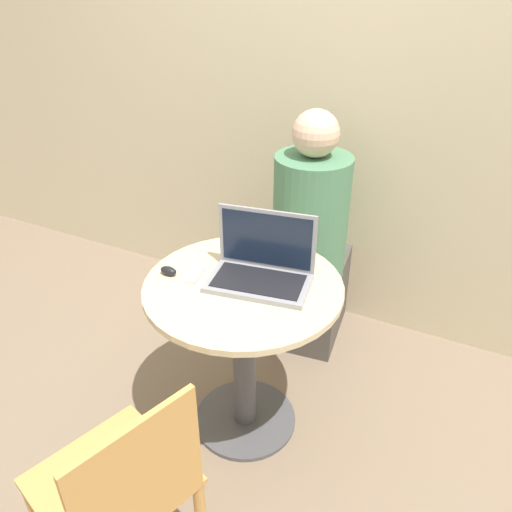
{
  "coord_description": "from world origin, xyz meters",
  "views": [
    {
      "loc": [
        0.72,
        -1.35,
        1.76
      ],
      "look_at": [
        0.03,
        0.05,
        0.83
      ],
      "focal_mm": 35.0,
      "sensor_mm": 36.0,
      "label": 1
    }
  ],
  "objects_px": {
    "laptop": "(262,267)",
    "chair_empty": "(123,495)",
    "person_seated": "(311,253)",
    "cell_phone": "(194,276)"
  },
  "relations": [
    {
      "from": "cell_phone",
      "to": "chair_empty",
      "type": "xyz_separation_m",
      "value": [
        0.18,
        -0.69,
        -0.29
      ]
    },
    {
      "from": "chair_empty",
      "to": "person_seated",
      "type": "bearing_deg",
      "value": 88.65
    },
    {
      "from": "laptop",
      "to": "person_seated",
      "type": "relative_size",
      "value": 0.33
    },
    {
      "from": "cell_phone",
      "to": "person_seated",
      "type": "xyz_separation_m",
      "value": [
        0.21,
        0.71,
        -0.22
      ]
    },
    {
      "from": "laptop",
      "to": "chair_empty",
      "type": "distance_m",
      "value": 0.86
    },
    {
      "from": "cell_phone",
      "to": "person_seated",
      "type": "distance_m",
      "value": 0.77
    },
    {
      "from": "chair_empty",
      "to": "person_seated",
      "type": "distance_m",
      "value": 1.4
    },
    {
      "from": "cell_phone",
      "to": "person_seated",
      "type": "relative_size",
      "value": 0.09
    },
    {
      "from": "laptop",
      "to": "chair_empty",
      "type": "xyz_separation_m",
      "value": [
        -0.06,
        -0.79,
        -0.34
      ]
    },
    {
      "from": "laptop",
      "to": "person_seated",
      "type": "distance_m",
      "value": 0.67
    }
  ]
}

